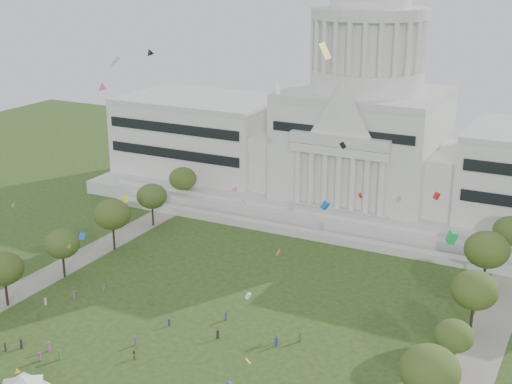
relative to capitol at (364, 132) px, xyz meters
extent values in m
cube|color=beige|center=(0.00, 1.41, -20.30)|extent=(160.00, 60.00, 4.00)
cube|color=beige|center=(0.00, -31.59, -21.30)|extent=(130.00, 3.00, 2.00)
cube|color=beige|center=(0.00, -23.59, -19.80)|extent=(140.00, 3.00, 5.00)
cube|color=silver|center=(-55.00, 0.41, -7.30)|extent=(50.00, 34.00, 22.00)
cube|color=silver|center=(-27.00, -1.59, -10.30)|extent=(12.00, 26.00, 16.00)
cube|color=silver|center=(27.00, -1.59, -10.30)|extent=(12.00, 26.00, 16.00)
cube|color=silver|center=(0.00, 0.41, -4.30)|extent=(44.00, 38.00, 28.00)
cube|color=silver|center=(0.00, -19.59, -1.10)|extent=(28.00, 3.00, 2.40)
cube|color=black|center=(-55.00, -16.79, -5.30)|extent=(46.00, 0.40, 11.00)
cylinder|color=silver|center=(0.00, 0.41, 15.10)|extent=(32.00, 32.00, 6.00)
cylinder|color=silver|center=(0.00, 0.41, 25.10)|extent=(28.00, 28.00, 14.00)
cylinder|color=beige|center=(0.00, 0.41, 33.60)|extent=(32.40, 32.40, 3.00)
cube|color=gray|center=(-48.00, -83.59, -22.28)|extent=(8.00, 160.00, 0.04)
cylinder|color=black|center=(-45.04, -96.29, -19.56)|extent=(0.56, 0.56, 5.47)
ellipsoid|color=#334617|center=(-45.04, -96.29, -13.77)|extent=(8.42, 8.42, 6.89)
ellipsoid|color=#3B511A|center=(44.17, -96.15, -12.62)|extent=(9.55, 9.55, 7.82)
cylinder|color=black|center=(-44.09, -79.67, -19.66)|extent=(0.56, 0.56, 5.27)
ellipsoid|color=#37501D|center=(-44.09, -79.67, -14.07)|extent=(8.12, 8.12, 6.65)
cylinder|color=black|center=(44.40, -79.10, -20.02)|extent=(0.56, 0.56, 4.56)
ellipsoid|color=#38501C|center=(44.40, -79.10, -15.19)|extent=(7.01, 7.01, 5.74)
cylinder|color=black|center=(-44.08, -61.17, -19.28)|extent=(0.56, 0.56, 6.03)
ellipsoid|color=#3B4D17|center=(-44.08, -61.17, -12.89)|extent=(9.29, 9.29, 7.60)
cylinder|color=black|center=(44.76, -63.55, -19.31)|extent=(0.56, 0.56, 5.97)
ellipsoid|color=#375018|center=(44.76, -63.55, -12.99)|extent=(9.19, 9.19, 7.52)
cylinder|color=black|center=(-45.22, -42.58, -19.59)|extent=(0.56, 0.56, 5.41)
ellipsoid|color=#35481B|center=(-45.22, -42.58, -13.86)|extent=(8.33, 8.33, 6.81)
cylinder|color=black|center=(43.49, -43.40, -19.11)|extent=(0.56, 0.56, 6.37)
ellipsoid|color=#374E19|center=(43.49, -43.40, -12.35)|extent=(9.82, 9.82, 8.03)
cylinder|color=black|center=(-46.87, -24.45, -19.64)|extent=(0.56, 0.56, 5.32)
ellipsoid|color=#364A16|center=(-46.87, -24.45, -14.00)|extent=(8.19, 8.19, 6.70)
cylinder|color=black|center=(45.96, -25.46, -19.56)|extent=(0.56, 0.56, 5.47)
ellipsoid|color=#34491A|center=(45.96, -25.46, -13.77)|extent=(8.42, 8.42, 6.89)
cylinder|color=#4C4C4C|center=(-19.73, -117.74, -20.94)|extent=(0.12, 0.12, 2.72)
pyramid|color=white|center=(-16.69, -120.79, -18.27)|extent=(9.87, 9.87, 2.18)
imported|color=olive|center=(-8.35, -101.40, -21.36)|extent=(0.98, 0.69, 1.87)
cube|color=navy|center=(12.91, -85.27, -21.41)|extent=(0.48, 0.31, 1.77)
cube|color=#994C8C|center=(-24.21, -106.41, -21.32)|extent=(0.41, 0.57, 1.94)
cube|color=#994C8C|center=(-31.16, -81.58, -21.53)|extent=(0.33, 0.44, 1.52)
cube|color=#26262B|center=(-31.59, -110.14, -21.41)|extent=(0.54, 0.54, 1.78)
cube|color=#4C4C51|center=(-18.20, -82.15, -21.43)|extent=(0.50, 0.54, 1.73)
cube|color=#994C8C|center=(-34.61, -87.25, -21.43)|extent=(0.41, 0.52, 1.73)
cube|color=#33723F|center=(16.22, -81.65, -21.35)|extent=(0.58, 0.57, 1.89)
cube|color=olive|center=(12.51, -83.93, -21.50)|extent=(0.31, 0.45, 1.59)
cube|color=navy|center=(-9.57, -88.13, -21.53)|extent=(0.45, 0.47, 1.53)
cube|color=#994C8C|center=(-23.26, -109.89, -21.41)|extent=(0.52, 0.55, 1.78)
cube|color=#33723F|center=(-20.31, -107.84, -21.32)|extent=(0.47, 0.59, 1.94)
cube|color=#26262B|center=(1.60, -88.01, -21.42)|extent=(0.47, 0.54, 1.74)
cube|color=navy|center=(-0.64, -80.78, -21.42)|extent=(0.45, 0.54, 1.75)
cube|color=#4C4C51|center=(-11.00, -97.31, -21.49)|extent=(0.30, 0.44, 1.61)
cube|color=#26262B|center=(-29.57, -108.08, -21.34)|extent=(0.58, 0.45, 1.91)
cube|color=#33723F|center=(-35.25, -98.41, -21.38)|extent=(0.55, 0.56, 1.82)
cube|color=silver|center=(-38.07, -92.42, -21.48)|extent=(0.34, 0.47, 1.62)
camera|label=1|loc=(63.82, -193.50, 47.72)|focal=50.00mm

